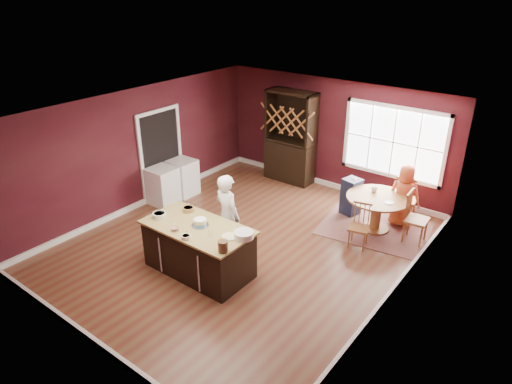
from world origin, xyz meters
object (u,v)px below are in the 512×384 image
Objects in this scene: baker at (227,216)px; dining_table at (377,206)px; toddler at (353,180)px; hutch at (291,137)px; high_chair at (351,196)px; washer at (163,186)px; layer_cake at (200,222)px; chair_south at (359,226)px; chair_east at (417,218)px; chair_north at (406,197)px; kitchen_island at (199,250)px; dryer at (183,177)px; seated_woman at (404,196)px.

dining_table is at bearing -114.70° from baker.
toddler is 2.28m from hutch.
high_chair reaches higher than washer.
layer_cake reaches higher than high_chair.
hutch reaches higher than chair_south.
washer reaches higher than dining_table.
layer_cake is at bearing -76.85° from hutch.
chair_east is at bearing 2.35° from high_chair.
layer_cake is 3.12m from chair_south.
baker is 6.30× the size of toddler.
high_chair is (-1.57, 0.31, -0.10)m from chair_east.
chair_north is 5.46m from washer.
layer_cake reaches higher than chair_south.
chair_south is at bearing 12.64° from washer.
baker is at bearing 50.94° from chair_north.
hutch is (-1.04, 3.67, 0.35)m from baker.
baker is 1.53× the size of chair_north.
chair_east reaches higher than high_chair.
baker is 3.13m from high_chair.
hutch is (-2.13, 0.73, 0.36)m from toddler.
toddler is (1.11, 3.64, -0.17)m from layer_cake.
kitchen_island is 2.26× the size of dryer.
baker is 1.87× the size of high_chair.
baker is 0.70× the size of hutch.
layer_cake is 3.81m from toddler.
chair_north is 1.23× the size of dryer.
layer_cake reaches higher than kitchen_island.
seated_woman reaches higher than layer_cake.
toddler reaches higher than kitchen_island.
kitchen_island is at bearing -93.86° from high_chair.
seated_woman reaches higher than high_chair.
toddler is (1.09, 2.94, -0.01)m from baker.
chair_east is at bearing 50.79° from layer_cake.
seated_woman is at bearing 62.91° from chair_south.
kitchen_island is 1.44× the size of seated_woman.
dryer is (-2.61, 1.37, -0.38)m from baker.
chair_north is (-0.51, 0.78, -0.00)m from chair_east.
dining_table is at bearing -25.02° from toddler.
layer_cake is 3.81m from high_chair.
high_chair is at bearing 17.44° from chair_north.
high_chair is 4.02m from dryer.
chair_north is (0.32, 0.78, -0.00)m from dining_table.
high_chair is 0.37m from toddler.
dining_table is 4.21× the size of layer_cake.
hutch reaches higher than baker.
baker is at bearing -150.23° from chair_south.
high_chair is at bearing 75.24° from chair_east.
kitchen_island is at bearing -29.92° from washer.
high_chair is at bearing 72.72° from layer_cake.
kitchen_island is 1.83× the size of chair_east.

